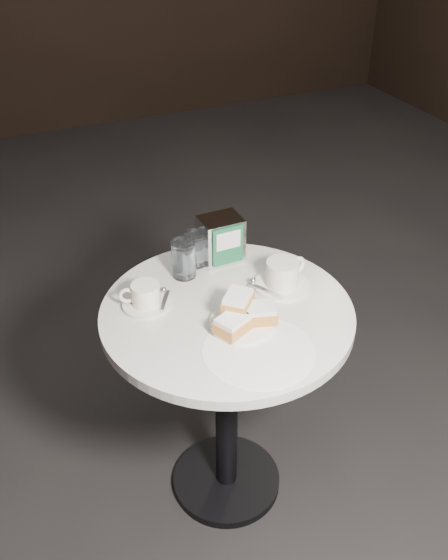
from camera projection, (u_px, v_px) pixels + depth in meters
ground at (226, 482)px, 2.13m from camera, size 7.00×7.00×0.00m
cafe_table at (227, 363)px, 1.82m from camera, size 0.70×0.70×0.74m
sugar_spill at (258, 351)px, 1.57m from camera, size 0.35×0.35×0.00m
beignet_plate at (243, 316)px, 1.63m from camera, size 0.20×0.19×0.08m
coffee_cup_left at (145, 297)px, 1.71m from camera, size 0.17×0.17×0.07m
coffee_cup_right at (282, 276)px, 1.78m from camera, size 0.20×0.20×0.08m
water_glass_left at (184, 260)px, 1.82m from camera, size 0.08×0.08×0.11m
water_glass_right at (196, 249)px, 1.87m from camera, size 0.07×0.07×0.11m
napkin_dispenser at (221, 239)px, 1.88m from camera, size 0.12×0.11×0.14m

